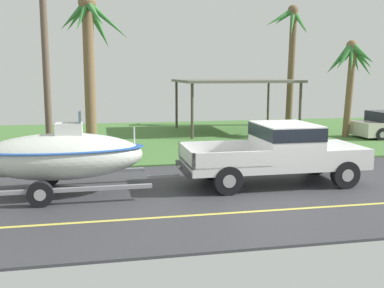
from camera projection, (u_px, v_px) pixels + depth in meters
The scene contains 8 objects.
ground at pixel (209, 145), 21.11m from camera, with size 36.00×22.00×0.11m.
pickup_truck_towing at pixel (284, 150), 13.66m from camera, with size 5.55×2.17×1.80m.
boat_on_trailer at pixel (61, 156), 12.37m from camera, with size 5.70×2.42×2.29m.
carport_awning at pixel (235, 82), 24.95m from camera, with size 6.17×5.02×2.90m.
palm_tree_near_left at pixel (291, 41), 27.65m from camera, with size 3.06×2.44×7.29m.
palm_tree_near_right at pixel (90, 44), 17.81m from camera, with size 2.78×3.16×6.30m.
palm_tree_mid at pixel (351, 63), 22.65m from camera, with size 2.79×2.97×4.87m.
utility_pole at pixel (45, 41), 15.52m from camera, with size 0.24×1.80×8.36m.
Camera 1 is at (-5.00, -11.88, 3.30)m, focal length 42.91 mm.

